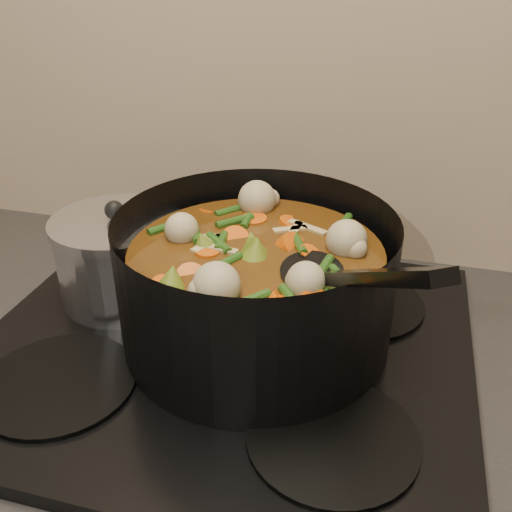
# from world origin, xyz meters

# --- Properties ---
(stovetop) EXTENTS (0.62, 0.54, 0.03)m
(stovetop) POSITION_xyz_m (0.00, 1.93, 0.92)
(stovetop) COLOR black
(stovetop) RESTS_ON counter
(stockpot) EXTENTS (0.44, 0.44, 0.25)m
(stockpot) POSITION_xyz_m (0.04, 1.95, 1.01)
(stockpot) COLOR black
(stockpot) RESTS_ON stovetop
(saucepan) EXTENTS (0.18, 0.18, 0.15)m
(saucepan) POSITION_xyz_m (-0.17, 2.00, 0.99)
(saucepan) COLOR silver
(saucepan) RESTS_ON stovetop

